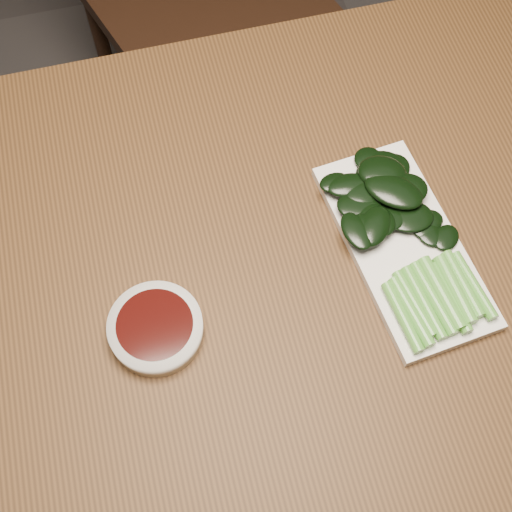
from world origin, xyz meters
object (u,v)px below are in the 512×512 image
(serving_plate, at_px, (404,246))
(gai_lan, at_px, (398,224))
(table, at_px, (265,290))
(sauce_bowl, at_px, (156,328))

(serving_plate, xyz_separation_m, gai_lan, (-0.00, 0.02, 0.02))
(table, relative_size, gai_lan, 4.66)
(sauce_bowl, height_order, gai_lan, gai_lan)
(table, xyz_separation_m, sauce_bowl, (-0.15, -0.05, 0.09))
(table, height_order, gai_lan, gai_lan)
(table, relative_size, serving_plate, 4.61)
(serving_plate, bearing_deg, sauce_bowl, -173.78)
(serving_plate, distance_m, gai_lan, 0.03)
(table, distance_m, serving_plate, 0.20)
(table, bearing_deg, sauce_bowl, -160.43)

